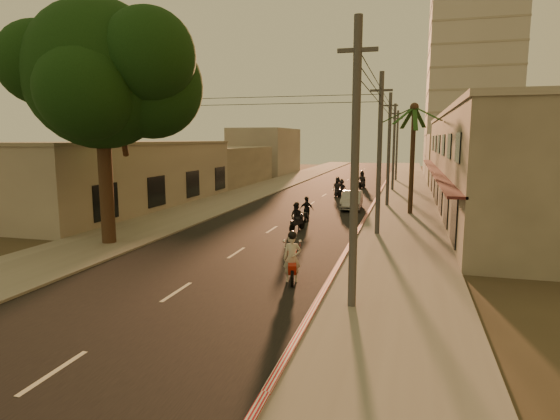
# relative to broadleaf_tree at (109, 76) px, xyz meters

# --- Properties ---
(ground) EXTENTS (160.00, 160.00, 0.00)m
(ground) POSITION_rel_broadleaf_tree_xyz_m (6.61, -2.14, -8.48)
(ground) COLOR #383023
(ground) RESTS_ON ground
(road) EXTENTS (10.00, 140.00, 0.02)m
(road) POSITION_rel_broadleaf_tree_xyz_m (6.61, 17.86, -8.47)
(road) COLOR black
(road) RESTS_ON ground
(sidewalk_right) EXTENTS (5.00, 140.00, 0.12)m
(sidewalk_right) POSITION_rel_broadleaf_tree_xyz_m (14.11, 17.86, -8.42)
(sidewalk_right) COLOR slate
(sidewalk_right) RESTS_ON ground
(sidewalk_left) EXTENTS (5.00, 140.00, 0.12)m
(sidewalk_left) POSITION_rel_broadleaf_tree_xyz_m (-0.89, 17.86, -8.42)
(sidewalk_left) COLOR slate
(sidewalk_left) RESTS_ON ground
(curb_stripe) EXTENTS (0.20, 60.00, 0.20)m
(curb_stripe) POSITION_rel_broadleaf_tree_xyz_m (11.71, 12.86, -8.38)
(curb_stripe) COLOR red
(curb_stripe) RESTS_ON ground
(shophouse_row) EXTENTS (8.80, 34.20, 7.30)m
(shophouse_row) POSITION_rel_broadleaf_tree_xyz_m (20.57, 15.86, -4.83)
(shophouse_row) COLOR gray
(shophouse_row) RESTS_ON ground
(left_building) EXTENTS (8.20, 24.20, 5.20)m
(left_building) POSITION_rel_broadleaf_tree_xyz_m (-7.37, 11.86, -5.88)
(left_building) COLOR #A09C91
(left_building) RESTS_ON ground
(distant_tower) EXTENTS (12.10, 12.10, 28.00)m
(distant_tower) POSITION_rel_broadleaf_tree_xyz_m (22.61, 53.86, 5.52)
(distant_tower) COLOR #B7B5B2
(distant_tower) RESTS_ON ground
(broadleaf_tree) EXTENTS (9.60, 8.70, 12.10)m
(broadleaf_tree) POSITION_rel_broadleaf_tree_xyz_m (0.00, 0.00, 0.00)
(broadleaf_tree) COLOR black
(broadleaf_tree) RESTS_ON ground
(palm_tree) EXTENTS (5.00, 5.00, 8.20)m
(palm_tree) POSITION_rel_broadleaf_tree_xyz_m (14.61, 13.86, -1.33)
(palm_tree) COLOR black
(palm_tree) RESTS_ON ground
(utility_poles) EXTENTS (1.20, 48.26, 9.00)m
(utility_poles) POSITION_rel_broadleaf_tree_xyz_m (12.81, 17.86, -1.94)
(utility_poles) COLOR #38383A
(utility_poles) RESTS_ON ground
(filler_right) EXTENTS (8.00, 14.00, 6.00)m
(filler_right) POSITION_rel_broadleaf_tree_xyz_m (20.61, 42.86, -5.48)
(filler_right) COLOR #A09C91
(filler_right) RESTS_ON ground
(filler_left_near) EXTENTS (8.00, 14.00, 4.40)m
(filler_left_near) POSITION_rel_broadleaf_tree_xyz_m (-7.39, 31.86, -6.28)
(filler_left_near) COLOR #A09C91
(filler_left_near) RESTS_ON ground
(filler_left_far) EXTENTS (8.00, 14.00, 7.00)m
(filler_left_far) POSITION_rel_broadleaf_tree_xyz_m (-7.39, 49.86, -4.98)
(filler_left_far) COLOR #A09C91
(filler_left_far) RESTS_ON ground
(scooter_red) EXTENTS (0.97, 1.97, 1.98)m
(scooter_red) POSITION_rel_broadleaf_tree_xyz_m (10.27, -3.82, -7.60)
(scooter_red) COLOR black
(scooter_red) RESTS_ON ground
(scooter_mid_a) EXTENTS (1.12, 1.74, 1.75)m
(scooter_mid_a) POSITION_rel_broadleaf_tree_xyz_m (8.14, 5.88, -7.68)
(scooter_mid_a) COLOR black
(scooter_mid_a) RESTS_ON ground
(scooter_mid_b) EXTENTS (0.97, 1.69, 1.66)m
(scooter_mid_b) POSITION_rel_broadleaf_tree_xyz_m (7.99, 9.32, -7.73)
(scooter_mid_b) COLOR black
(scooter_mid_b) RESTS_ON ground
(scooter_far_a) EXTENTS (1.23, 1.85, 1.90)m
(scooter_far_a) POSITION_rel_broadleaf_tree_xyz_m (7.99, 23.13, -7.61)
(scooter_far_a) COLOR black
(scooter_far_a) RESTS_ON ground
(scooter_far_b) EXTENTS (1.07, 1.63, 1.59)m
(scooter_far_b) POSITION_rel_broadleaf_tree_xyz_m (8.24, 24.29, -7.75)
(scooter_far_b) COLOR black
(scooter_far_b) RESTS_ON ground
(parked_car) EXTENTS (1.84, 4.37, 1.40)m
(parked_car) POSITION_rel_broadleaf_tree_xyz_m (10.24, 15.54, -7.78)
(parked_car) COLOR #A2A4AA
(parked_car) RESTS_ON ground
(scooter_far_c) EXTENTS (1.16, 1.94, 1.94)m
(scooter_far_c) POSITION_rel_broadleaf_tree_xyz_m (9.48, 31.42, -7.60)
(scooter_far_c) COLOR black
(scooter_far_c) RESTS_ON ground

